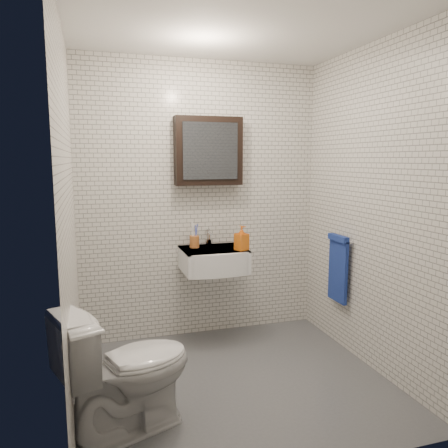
# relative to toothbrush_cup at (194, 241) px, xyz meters

# --- Properties ---
(ground) EXTENTS (2.20, 2.00, 0.01)m
(ground) POSITION_rel_toothbrush_cup_xyz_m (0.10, -0.87, -0.90)
(ground) COLOR #4F5257
(ground) RESTS_ON ground
(room_shell) EXTENTS (2.22, 2.02, 2.51)m
(room_shell) POSITION_rel_toothbrush_cup_xyz_m (0.10, -0.87, 0.56)
(room_shell) COLOR silver
(room_shell) RESTS_ON ground
(washbasin) EXTENTS (0.55, 0.50, 0.20)m
(washbasin) POSITION_rel_toothbrush_cup_xyz_m (0.15, -0.13, -0.15)
(washbasin) COLOR white
(washbasin) RESTS_ON room_shell
(faucet) EXTENTS (0.06, 0.20, 0.15)m
(faucet) POSITION_rel_toothbrush_cup_xyz_m (0.15, 0.06, 0.01)
(faucet) COLOR silver
(faucet) RESTS_ON washbasin
(mirror_cabinet) EXTENTS (0.60, 0.15, 0.60)m
(mirror_cabinet) POSITION_rel_toothbrush_cup_xyz_m (0.15, 0.06, 0.79)
(mirror_cabinet) COLOR black
(mirror_cabinet) RESTS_ON room_shell
(towel_rail) EXTENTS (0.09, 0.30, 0.58)m
(towel_rail) POSITION_rel_toothbrush_cup_xyz_m (1.14, -0.52, -0.18)
(towel_rail) COLOR silver
(towel_rail) RESTS_ON room_shell
(toothbrush_cup) EXTENTS (0.09, 0.09, 0.23)m
(toothbrush_cup) POSITION_rel_toothbrush_cup_xyz_m (0.00, 0.00, 0.00)
(toothbrush_cup) COLOR #AD612B
(toothbrush_cup) RESTS_ON washbasin
(soap_bottle) EXTENTS (0.13, 0.13, 0.21)m
(soap_bottle) POSITION_rel_toothbrush_cup_xyz_m (0.36, -0.23, 0.05)
(soap_bottle) COLOR orange
(soap_bottle) RESTS_ON washbasin
(toilet) EXTENTS (0.89, 0.69, 0.80)m
(toilet) POSITION_rel_toothbrush_cup_xyz_m (-0.70, -1.23, -0.51)
(toilet) COLOR silver
(toilet) RESTS_ON ground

